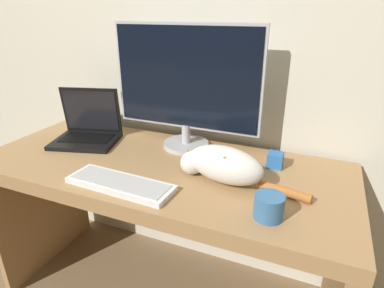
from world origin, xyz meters
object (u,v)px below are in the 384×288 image
(laptop, at_px, (88,131))
(coffee_mug, at_px, (269,207))
(external_keyboard, at_px, (120,184))
(monitor, at_px, (186,85))
(cat, at_px, (223,164))

(laptop, height_order, coffee_mug, laptop)
(laptop, height_order, external_keyboard, laptop)
(monitor, xyz_separation_m, laptop, (-0.48, -0.12, -0.24))
(monitor, xyz_separation_m, cat, (0.26, -0.25, -0.22))
(laptop, xyz_separation_m, coffee_mug, (0.94, -0.30, -0.01))
(external_keyboard, xyz_separation_m, coffee_mug, (0.54, 0.02, 0.03))
(coffee_mug, bearing_deg, external_keyboard, -177.91)
(external_keyboard, bearing_deg, cat, 32.33)
(monitor, xyz_separation_m, external_keyboard, (-0.07, -0.44, -0.28))
(cat, relative_size, coffee_mug, 5.38)
(monitor, distance_m, coffee_mug, 0.67)
(external_keyboard, xyz_separation_m, cat, (0.33, 0.19, 0.06))
(cat, bearing_deg, coffee_mug, -28.25)
(monitor, height_order, cat, monitor)
(external_keyboard, bearing_deg, laptop, 144.57)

